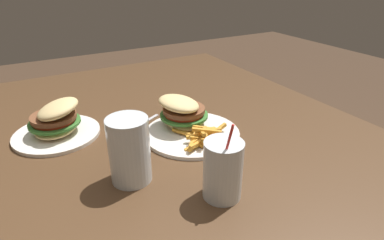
{
  "coord_description": "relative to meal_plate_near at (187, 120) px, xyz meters",
  "views": [
    {
      "loc": [
        -0.6,
        0.33,
        1.17
      ],
      "look_at": [
        0.09,
        -0.05,
        0.78
      ],
      "focal_mm": 30.0,
      "sensor_mm": 36.0,
      "label": 1
    }
  ],
  "objects": [
    {
      "name": "dining_table",
      "position": [
        -0.12,
        0.05,
        -0.15
      ],
      "size": [
        1.67,
        1.11,
        0.73
      ],
      "color": "#4C331E",
      "rests_on": "ground_plane"
    },
    {
      "name": "meal_plate_near",
      "position": [
        0.0,
        0.0,
        0.0
      ],
      "size": [
        0.26,
        0.26,
        0.11
      ],
      "color": "white",
      "rests_on": "dining_table"
    },
    {
      "name": "beer_glass",
      "position": [
        -0.14,
        0.21,
        0.04
      ],
      "size": [
        0.09,
        0.09,
        0.15
      ],
      "color": "silver",
      "rests_on": "dining_table"
    },
    {
      "name": "juice_glass",
      "position": [
        -0.28,
        0.07,
        0.02
      ],
      "size": [
        0.08,
        0.08,
        0.18
      ],
      "color": "silver",
      "rests_on": "dining_table"
    },
    {
      "name": "spoon",
      "position": [
        0.07,
        0.16,
        -0.03
      ],
      "size": [
        0.11,
        0.17,
        0.02
      ],
      "rotation": [
        0.0,
        0.0,
        2.06
      ],
      "color": "silver",
      "rests_on": "dining_table"
    },
    {
      "name": "meal_plate_far",
      "position": [
        0.15,
        0.32,
        0.0
      ],
      "size": [
        0.23,
        0.23,
        0.11
      ],
      "color": "white",
      "rests_on": "dining_table"
    }
  ]
}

